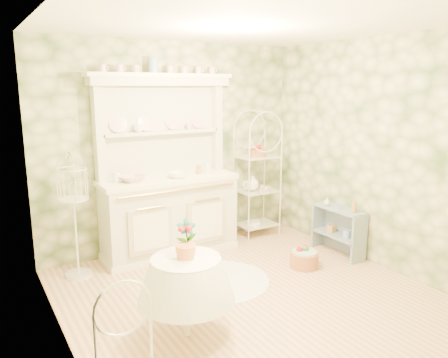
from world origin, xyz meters
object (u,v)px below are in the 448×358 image
floor_basket (304,258)px  birdcage_stand (74,211)px  kitchen_dresser (168,167)px  side_shelf (338,232)px  round_table (186,294)px  bakers_rack (257,176)px

floor_basket → birdcage_stand: bearing=154.4°
kitchen_dresser → birdcage_stand: size_ratio=1.49×
kitchen_dresser → floor_basket: size_ratio=6.41×
side_shelf → birdcage_stand: (-3.04, 1.04, 0.47)m
round_table → side_shelf: bearing=15.4°
round_table → birdcage_stand: birdcage_stand is taller
bakers_rack → birdcage_stand: (-2.59, -0.14, -0.11)m
floor_basket → round_table: bearing=-162.4°
round_table → floor_basket: round_table is taller
side_shelf → kitchen_dresser: bearing=149.9°
bakers_rack → side_shelf: 1.39m
side_shelf → floor_basket: (-0.66, -0.10, -0.18)m
bakers_rack → floor_basket: size_ratio=4.91×
kitchen_dresser → round_table: size_ratio=2.94×
bakers_rack → round_table: bakers_rack is taller
kitchen_dresser → bakers_rack: 1.42m
kitchen_dresser → floor_basket: 2.01m
bakers_rack → round_table: (-2.06, -1.87, -0.49)m
bakers_rack → kitchen_dresser: bearing=-178.8°
floor_basket → kitchen_dresser: bearing=133.4°
side_shelf → round_table: (-2.52, -0.69, 0.09)m
birdcage_stand → floor_basket: birdcage_stand is taller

